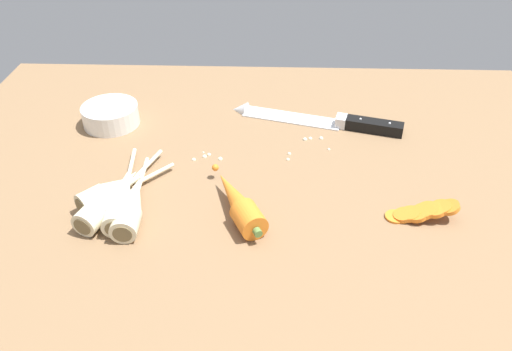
{
  "coord_description": "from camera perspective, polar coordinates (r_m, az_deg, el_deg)",
  "views": [
    {
      "loc": [
        2.33,
        -69.9,
        51.34
      ],
      "look_at": [
        0.0,
        -2.0,
        1.5
      ],
      "focal_mm": 35.35,
      "sensor_mm": 36.0,
      "label": 1
    }
  ],
  "objects": [
    {
      "name": "whole_carrot",
      "position": [
        0.78,
        -2.03,
        -3.08
      ],
      "size": [
        10.11,
        17.1,
        4.2
      ],
      "color": "orange",
      "rests_on": "ground_plane"
    },
    {
      "name": "prep_bowl",
      "position": [
        1.04,
        -16.14,
        6.66
      ],
      "size": [
        11.0,
        11.0,
        4.0
      ],
      "color": "white",
      "rests_on": "ground_plane"
    },
    {
      "name": "parsnip_mid_right",
      "position": [
        0.8,
        -13.93,
        -3.24
      ],
      "size": [
        4.42,
        20.59,
        4.0
      ],
      "color": "beige",
      "rests_on": "ground_plane"
    },
    {
      "name": "mince_crumbs",
      "position": [
        0.93,
        0.54,
        3.05
      ],
      "size": [
        25.23,
        8.83,
        0.87
      ],
      "color": "beige",
      "rests_on": "ground_plane"
    },
    {
      "name": "parsnip_front",
      "position": [
        0.82,
        -14.94,
        -2.46
      ],
      "size": [
        5.38,
        22.48,
        4.0
      ],
      "color": "beige",
      "rests_on": "ground_plane"
    },
    {
      "name": "ground_plane",
      "position": [
        0.88,
        0.04,
        -1.07
      ],
      "size": [
        120.0,
        90.0,
        4.0
      ],
      "primitive_type": "cube",
      "color": "brown"
    },
    {
      "name": "carrot_slice_stack",
      "position": [
        0.81,
        18.3,
        -3.91
      ],
      "size": [
        10.96,
        3.83,
        3.46
      ],
      "color": "orange",
      "rests_on": "ground_plane"
    },
    {
      "name": "chefs_knife",
      "position": [
        1.03,
        6.38,
        6.4
      ],
      "size": [
        34.35,
        12.46,
        4.18
      ],
      "color": "silver",
      "rests_on": "ground_plane"
    },
    {
      "name": "parsnip_mid_left",
      "position": [
        0.82,
        -16.06,
        -2.38
      ],
      "size": [
        9.59,
        22.32,
        4.0
      ],
      "color": "beige",
      "rests_on": "ground_plane"
    },
    {
      "name": "parsnip_back",
      "position": [
        0.83,
        -15.88,
        -1.67
      ],
      "size": [
        13.64,
        14.62,
        4.0
      ],
      "color": "beige",
      "rests_on": "ground_plane"
    }
  ]
}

